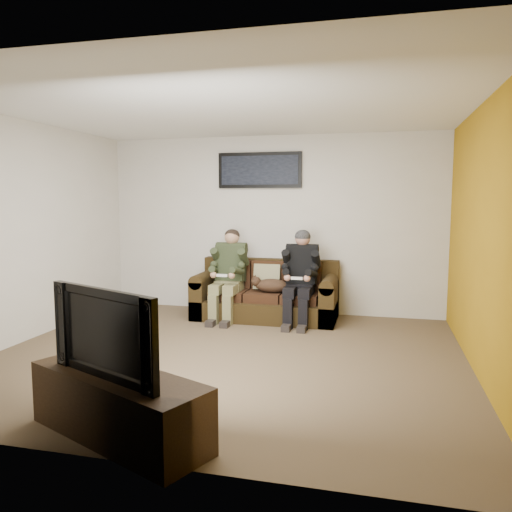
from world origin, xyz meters
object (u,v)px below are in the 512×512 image
(sofa, at_px, (267,296))
(person_right, at_px, (301,272))
(person_left, at_px, (229,270))
(cat, at_px, (271,285))
(framed_poster, at_px, (260,170))
(tv_stand, at_px, (119,406))
(television, at_px, (116,331))

(sofa, distance_m, person_right, 0.66)
(person_left, distance_m, person_right, 1.02)
(sofa, height_order, person_right, person_right)
(cat, relative_size, framed_poster, 0.53)
(person_right, relative_size, cat, 1.91)
(tv_stand, bearing_deg, television, 23.81)
(person_left, xyz_separation_m, framed_poster, (0.31, 0.56, 1.41))
(sofa, relative_size, tv_stand, 1.35)
(sofa, bearing_deg, person_right, -17.92)
(tv_stand, distance_m, television, 0.54)
(person_left, bearing_deg, cat, -0.59)
(person_left, relative_size, television, 1.16)
(person_right, bearing_deg, framed_poster, 141.71)
(person_left, bearing_deg, sofa, 17.96)
(person_left, bearing_deg, person_right, 0.02)
(sofa, relative_size, cat, 3.01)
(sofa, relative_size, television, 1.84)
(framed_poster, bearing_deg, sofa, -63.15)
(sofa, bearing_deg, person_left, -162.04)
(cat, bearing_deg, television, -94.87)
(person_right, height_order, tv_stand, person_right)
(television, bearing_deg, person_right, 102.50)
(cat, height_order, television, television)
(person_right, height_order, cat, person_right)
(person_left, relative_size, cat, 1.90)
(person_right, xyz_separation_m, framed_poster, (-0.71, 0.56, 1.40))
(tv_stand, height_order, television, television)
(sofa, relative_size, person_right, 1.57)
(sofa, distance_m, framed_poster, 1.85)
(framed_poster, xyz_separation_m, tv_stand, (-0.01, -4.17, -1.87))
(cat, bearing_deg, tv_stand, -94.87)
(sofa, xyz_separation_m, person_left, (-0.51, -0.16, 0.39))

